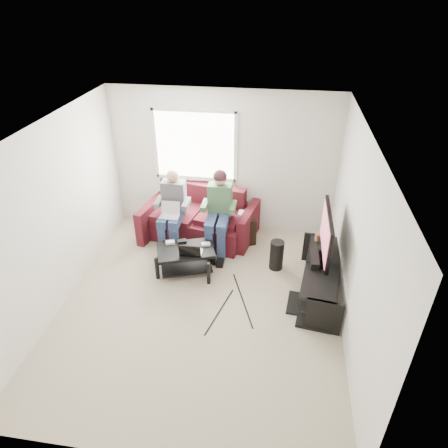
% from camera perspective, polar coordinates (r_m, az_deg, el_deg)
% --- Properties ---
extents(floor, '(4.50, 4.50, 0.00)m').
position_cam_1_polar(floor, '(6.00, -3.38, -11.42)').
color(floor, '#B3A48B').
rests_on(floor, ground).
extents(ceiling, '(4.50, 4.50, 0.00)m').
position_cam_1_polar(ceiling, '(4.63, -4.40, 12.76)').
color(ceiling, white).
rests_on(ceiling, wall_back).
extents(wall_back, '(4.50, 0.00, 4.50)m').
position_cam_1_polar(wall_back, '(7.16, -0.10, 8.73)').
color(wall_back, silver).
rests_on(wall_back, floor).
extents(wall_front, '(4.50, 0.00, 4.50)m').
position_cam_1_polar(wall_front, '(3.59, -11.67, -20.42)').
color(wall_front, silver).
rests_on(wall_front, floor).
extents(wall_left, '(0.00, 4.50, 4.50)m').
position_cam_1_polar(wall_left, '(5.92, -23.14, 0.71)').
color(wall_left, silver).
rests_on(wall_left, floor).
extents(wall_right, '(0.00, 4.50, 4.50)m').
position_cam_1_polar(wall_right, '(5.20, 18.28, -2.63)').
color(wall_right, silver).
rests_on(wall_right, floor).
extents(window, '(1.48, 0.04, 1.28)m').
position_cam_1_polar(window, '(7.12, -4.18, 11.11)').
color(window, white).
rests_on(window, wall_back).
extents(sofa, '(2.13, 1.25, 0.91)m').
position_cam_1_polar(sofa, '(7.29, -3.43, 0.56)').
color(sofa, '#4F131E').
rests_on(sofa, floor).
extents(person_left, '(0.40, 0.70, 1.38)m').
position_cam_1_polar(person_left, '(6.86, -7.41, 2.37)').
color(person_left, navy).
rests_on(person_left, sofa).
extents(person_right, '(0.40, 0.71, 1.43)m').
position_cam_1_polar(person_right, '(6.69, -0.77, 2.43)').
color(person_right, navy).
rests_on(person_right, sofa).
extents(laptop_silver, '(0.38, 0.34, 0.24)m').
position_cam_1_polar(laptop_silver, '(6.72, -7.79, 1.55)').
color(laptop_silver, silver).
rests_on(laptop_silver, person_left).
extents(coffee_table, '(1.02, 0.81, 0.44)m').
position_cam_1_polar(coffee_table, '(6.42, -5.49, -4.45)').
color(coffee_table, black).
rests_on(coffee_table, floor).
extents(laptop_black, '(0.39, 0.31, 0.24)m').
position_cam_1_polar(laptop_black, '(6.19, -4.69, -3.21)').
color(laptop_black, black).
rests_on(laptop_black, coffee_table).
extents(controller_a, '(0.16, 0.13, 0.04)m').
position_cam_1_polar(controller_a, '(6.50, -7.71, -2.62)').
color(controller_a, silver).
rests_on(controller_a, coffee_table).
extents(controller_b, '(0.17, 0.14, 0.04)m').
position_cam_1_polar(controller_b, '(6.50, -6.05, -2.47)').
color(controller_b, black).
rests_on(controller_b, coffee_table).
extents(controller_c, '(0.16, 0.13, 0.04)m').
position_cam_1_polar(controller_c, '(6.40, -2.63, -2.93)').
color(controller_c, gray).
rests_on(controller_c, coffee_table).
extents(tv_stand, '(0.71, 1.69, 0.54)m').
position_cam_1_polar(tv_stand, '(6.20, 13.56, -7.85)').
color(tv_stand, black).
rests_on(tv_stand, floor).
extents(tv, '(0.12, 1.10, 0.81)m').
position_cam_1_polar(tv, '(5.84, 14.40, -1.46)').
color(tv, black).
rests_on(tv, tv_stand).
extents(soundbar, '(0.12, 0.50, 0.10)m').
position_cam_1_polar(soundbar, '(6.05, 12.79, -4.62)').
color(soundbar, black).
rests_on(soundbar, tv_stand).
extents(drink_cup, '(0.08, 0.08, 0.12)m').
position_cam_1_polar(drink_cup, '(6.49, 13.22, -1.85)').
color(drink_cup, '#986041').
rests_on(drink_cup, tv_stand).
extents(console_white, '(0.30, 0.22, 0.06)m').
position_cam_1_polar(console_white, '(5.84, 13.86, -9.77)').
color(console_white, silver).
rests_on(console_white, tv_stand).
extents(console_grey, '(0.34, 0.26, 0.08)m').
position_cam_1_polar(console_grey, '(6.38, 13.51, -5.56)').
color(console_grey, gray).
rests_on(console_grey, tv_stand).
extents(console_black, '(0.38, 0.30, 0.07)m').
position_cam_1_polar(console_black, '(6.11, 13.68, -7.57)').
color(console_black, black).
rests_on(console_black, tv_stand).
extents(subwoofer, '(0.22, 0.22, 0.51)m').
position_cam_1_polar(subwoofer, '(6.57, 7.52, -4.42)').
color(subwoofer, black).
rests_on(subwoofer, floor).
extents(keyboard_floor, '(0.21, 0.50, 0.03)m').
position_cam_1_polar(keyboard_floor, '(6.09, 9.83, -11.01)').
color(keyboard_floor, black).
rests_on(keyboard_floor, floor).
extents(end_table, '(0.34, 0.34, 0.61)m').
position_cam_1_polar(end_table, '(7.15, 2.92, -0.67)').
color(end_table, black).
rests_on(end_table, floor).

